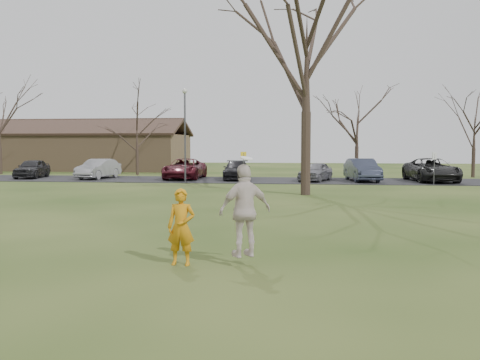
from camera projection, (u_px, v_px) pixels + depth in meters
name	position (u px, v px, depth m)	size (l,w,h in m)	color
ground	(218.00, 259.00, 11.45)	(120.00, 120.00, 0.00)	#1E380F
parking_strip	(276.00, 180.00, 36.20)	(62.00, 6.50, 0.04)	black
player_defender	(181.00, 227.00, 10.85)	(0.60, 0.39, 1.63)	#C37C10
car_0	(32.00, 168.00, 38.58)	(1.68, 4.18, 1.42)	#272629
car_1	(98.00, 169.00, 37.86)	(1.53, 4.39, 1.45)	gray
car_2	(185.00, 169.00, 37.40)	(2.47, 5.35, 1.49)	#52131D
car_3	(237.00, 170.00, 36.83)	(1.90, 4.67, 1.36)	black
car_4	(316.00, 171.00, 35.26)	(1.55, 3.86, 1.32)	slate
car_5	(362.00, 170.00, 35.21)	(1.63, 4.68, 1.54)	#303649
car_6	(431.00, 170.00, 34.78)	(2.63, 5.71, 1.59)	black
catching_play	(245.00, 211.00, 10.72)	(1.23, 1.00, 2.13)	beige
building	(84.00, 151.00, 51.39)	(20.60, 8.50, 5.14)	#8C6D4C
lamp_post	(185.00, 123.00, 34.19)	(0.34, 0.34, 6.27)	#47474C
sign_yellow	(243.00, 161.00, 33.38)	(0.35, 0.35, 2.08)	#47474C
sign_white	(434.00, 162.00, 31.91)	(0.35, 0.35, 2.08)	#47474C
big_tree	(307.00, 55.00, 25.57)	(9.00, 9.00, 14.00)	#352821
small_tree_row	(336.00, 127.00, 40.41)	(55.00, 5.90, 8.50)	#352821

